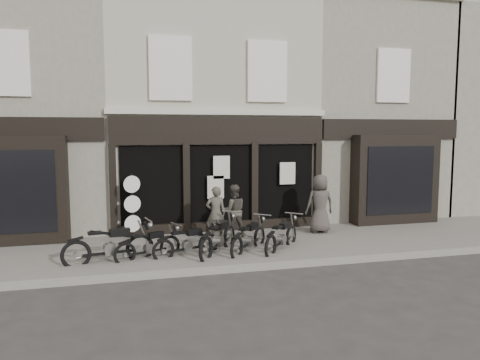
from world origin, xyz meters
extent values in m
plane|color=#2D2B28|center=(0.00, 0.00, 0.00)|extent=(90.00, 90.00, 0.00)
cube|color=#635D57|center=(0.00, 0.90, 0.06)|extent=(30.00, 4.20, 0.12)
cube|color=gray|center=(0.00, -1.25, 0.07)|extent=(30.00, 0.25, 0.13)
cube|color=#B1AB97|center=(0.00, 6.00, 4.10)|extent=(7.20, 6.00, 8.20)
cube|color=black|center=(0.00, 2.92, 3.45)|extent=(7.10, 0.18, 0.90)
cube|color=black|center=(0.00, 2.98, 1.50)|extent=(6.50, 0.10, 2.95)
cube|color=black|center=(0.00, 2.91, 0.22)|extent=(7.10, 0.20, 0.44)
cube|color=beige|center=(0.00, 2.95, 4.05)|extent=(7.30, 0.22, 0.18)
cube|color=silver|center=(-1.60, 2.95, 5.40)|extent=(1.35, 0.12, 2.00)
cube|color=black|center=(-1.60, 2.98, 5.40)|extent=(1.05, 0.06, 1.70)
cube|color=silver|center=(1.60, 2.95, 5.40)|extent=(1.35, 0.12, 2.00)
cube|color=black|center=(1.60, 2.98, 5.40)|extent=(1.05, 0.06, 1.70)
cube|color=black|center=(-3.45, 2.90, 1.55)|extent=(0.22, 0.22, 3.00)
cube|color=black|center=(-1.15, 2.90, 1.55)|extent=(0.22, 0.22, 3.00)
cube|color=black|center=(1.15, 2.90, 1.55)|extent=(0.22, 0.22, 3.00)
cube|color=black|center=(3.45, 2.90, 1.55)|extent=(0.22, 0.22, 3.00)
cube|color=beige|center=(0.00, 2.80, 2.25)|extent=(0.55, 0.04, 0.75)
cube|color=beige|center=(2.30, 2.80, 2.00)|extent=(0.55, 0.04, 0.75)
cube|color=beige|center=(-0.20, 2.80, 1.60)|extent=(0.55, 0.04, 0.75)
cube|color=gray|center=(-6.35, 6.00, 4.10)|extent=(5.50, 6.00, 8.20)
cube|color=black|center=(-6.35, 2.65, 1.70)|extent=(3.20, 0.70, 3.20)
cube|color=black|center=(-6.35, 2.30, 1.70)|extent=(2.60, 0.06, 2.40)
cube|color=black|center=(-6.35, 2.95, 3.50)|extent=(5.40, 0.16, 0.70)
cube|color=silver|center=(-6.35, 2.96, 5.40)|extent=(1.30, 0.10, 1.90)
cube|color=black|center=(-6.35, 2.99, 5.40)|extent=(1.00, 0.06, 1.60)
cube|color=gray|center=(6.35, 6.00, 4.10)|extent=(5.50, 6.00, 8.20)
cube|color=black|center=(6.35, 2.65, 1.70)|extent=(3.20, 0.70, 3.20)
cube|color=black|center=(6.35, 2.30, 1.70)|extent=(2.60, 0.06, 2.40)
cube|color=black|center=(6.35, 2.95, 3.50)|extent=(5.40, 0.16, 0.70)
cube|color=silver|center=(6.35, 2.96, 5.40)|extent=(1.30, 0.10, 1.90)
cube|color=black|center=(6.35, 2.99, 5.40)|extent=(1.00, 0.06, 1.60)
torus|color=black|center=(-2.78, 0.23, 0.37)|extent=(0.76, 0.25, 0.75)
torus|color=black|center=(-4.35, -0.10, 0.37)|extent=(0.76, 0.25, 0.75)
cube|color=black|center=(-3.57, 0.06, 0.33)|extent=(1.30, 0.32, 0.07)
cube|color=gray|center=(-3.54, 0.07, 0.42)|extent=(0.30, 0.25, 0.29)
cube|color=black|center=(-3.28, 0.12, 0.84)|extent=(0.54, 0.29, 0.19)
cube|color=black|center=(-3.89, 0.00, 0.88)|extent=(0.37, 0.28, 0.07)
cylinder|color=gray|center=(-2.54, 0.27, 1.10)|extent=(0.17, 0.64, 0.04)
torus|color=black|center=(-1.97, 0.44, 0.30)|extent=(0.60, 0.32, 0.62)
torus|color=black|center=(-3.17, -0.08, 0.30)|extent=(0.60, 0.32, 0.62)
cube|color=black|center=(-2.57, 0.18, 0.27)|extent=(1.01, 0.47, 0.05)
cube|color=gray|center=(-2.55, 0.19, 0.34)|extent=(0.26, 0.24, 0.24)
cube|color=black|center=(-2.35, 0.28, 0.68)|extent=(0.44, 0.31, 0.15)
cube|color=black|center=(-2.82, 0.07, 0.72)|extent=(0.32, 0.28, 0.05)
cylinder|color=gray|center=(-1.78, 0.52, 0.90)|extent=(0.24, 0.49, 0.03)
torus|color=black|center=(-0.91, 0.40, 0.31)|extent=(0.63, 0.28, 0.63)
torus|color=black|center=(-2.19, -0.03, 0.31)|extent=(0.63, 0.28, 0.63)
cube|color=black|center=(-1.55, 0.19, 0.27)|extent=(1.07, 0.39, 0.06)
cube|color=gray|center=(-1.53, 0.19, 0.35)|extent=(0.26, 0.23, 0.24)
cube|color=black|center=(-1.32, 0.26, 0.70)|extent=(0.46, 0.28, 0.16)
cube|color=black|center=(-1.82, 0.10, 0.74)|extent=(0.32, 0.26, 0.06)
cylinder|color=gray|center=(-0.71, 0.46, 0.93)|extent=(0.20, 0.52, 0.03)
torus|color=black|center=(-0.21, 0.86, 0.36)|extent=(0.51, 0.66, 0.74)
torus|color=black|center=(-1.13, -0.42, 0.36)|extent=(0.51, 0.66, 0.74)
cube|color=black|center=(-0.67, 0.22, 0.32)|extent=(0.80, 1.08, 0.07)
cube|color=gray|center=(-0.66, 0.24, 0.41)|extent=(0.31, 0.33, 0.28)
cube|color=black|center=(-0.50, 0.45, 0.82)|extent=(0.44, 0.51, 0.18)
cube|color=black|center=(-0.86, -0.05, 0.86)|extent=(0.37, 0.39, 0.07)
cylinder|color=gray|center=(-0.07, 1.05, 1.08)|extent=(0.54, 0.40, 0.04)
torus|color=black|center=(0.67, 0.73, 0.33)|extent=(0.51, 0.56, 0.67)
torus|color=black|center=(-0.28, -0.34, 0.33)|extent=(0.51, 0.56, 0.67)
cube|color=black|center=(0.19, 0.19, 0.29)|extent=(0.81, 0.90, 0.06)
cube|color=gray|center=(0.21, 0.21, 0.37)|extent=(0.29, 0.29, 0.26)
cube|color=black|center=(0.36, 0.39, 0.74)|extent=(0.42, 0.45, 0.17)
cube|color=black|center=(0.00, -0.02, 0.78)|extent=(0.34, 0.35, 0.06)
cylinder|color=gray|center=(0.81, 0.89, 0.98)|extent=(0.45, 0.41, 0.04)
torus|color=black|center=(1.63, 0.64, 0.33)|extent=(0.53, 0.55, 0.67)
torus|color=black|center=(0.64, -0.41, 0.33)|extent=(0.53, 0.55, 0.67)
cube|color=black|center=(1.13, 0.11, 0.29)|extent=(0.84, 0.89, 0.06)
cube|color=gray|center=(1.15, 0.13, 0.37)|extent=(0.29, 0.30, 0.26)
cube|color=black|center=(1.31, 0.30, 0.75)|extent=(0.44, 0.45, 0.17)
cube|color=black|center=(0.93, -0.10, 0.79)|extent=(0.35, 0.35, 0.06)
cylinder|color=gray|center=(1.77, 0.80, 0.99)|extent=(0.44, 0.42, 0.04)
imported|color=#4A463C|center=(-0.45, 1.56, 0.95)|extent=(0.63, 0.44, 1.66)
imported|color=#443F36|center=(0.18, 1.93, 0.95)|extent=(0.83, 0.66, 1.65)
imported|color=#433C38|center=(3.06, 1.79, 1.08)|extent=(0.94, 0.63, 1.91)
cylinder|color=black|center=(-2.89, 2.40, 0.03)|extent=(0.34, 0.34, 0.06)
cylinder|color=black|center=(-2.89, 2.40, 1.08)|extent=(0.07, 0.07, 2.15)
cylinder|color=black|center=(-2.89, 2.37, 1.83)|extent=(0.51, 0.20, 0.52)
cylinder|color=silver|center=(-2.89, 2.34, 1.83)|extent=(0.50, 0.17, 0.52)
cylinder|color=black|center=(-2.89, 2.37, 1.22)|extent=(0.51, 0.20, 0.52)
cylinder|color=silver|center=(-2.89, 2.34, 1.22)|extent=(0.50, 0.17, 0.52)
cylinder|color=black|center=(-2.89, 2.37, 0.61)|extent=(0.51, 0.20, 0.52)
cylinder|color=silver|center=(-2.89, 2.34, 0.61)|extent=(0.50, 0.17, 0.52)
camera|label=1|loc=(-3.26, -12.12, 3.47)|focal=35.00mm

